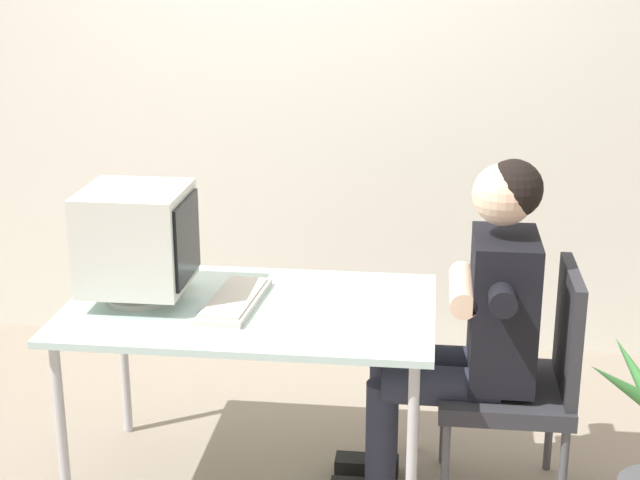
{
  "coord_description": "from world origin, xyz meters",
  "views": [
    {
      "loc": [
        0.62,
        -3.1,
        1.96
      ],
      "look_at": [
        0.25,
        0.0,
        0.96
      ],
      "focal_mm": 54.21,
      "sensor_mm": 36.0,
      "label": 1
    }
  ],
  "objects_px": {
    "crt_monitor": "(137,239)",
    "office_chair": "(525,375)",
    "desk": "(250,320)",
    "keyboard": "(235,300)",
    "person_seated": "(471,319)"
  },
  "relations": [
    {
      "from": "desk",
      "to": "crt_monitor",
      "type": "distance_m",
      "value": 0.49
    },
    {
      "from": "keyboard",
      "to": "office_chair",
      "type": "distance_m",
      "value": 1.05
    },
    {
      "from": "crt_monitor",
      "to": "office_chair",
      "type": "bearing_deg",
      "value": 1.24
    },
    {
      "from": "office_chair",
      "to": "person_seated",
      "type": "distance_m",
      "value": 0.28
    },
    {
      "from": "crt_monitor",
      "to": "office_chair",
      "type": "height_order",
      "value": "crt_monitor"
    },
    {
      "from": "desk",
      "to": "keyboard",
      "type": "bearing_deg",
      "value": 174.25
    },
    {
      "from": "crt_monitor",
      "to": "person_seated",
      "type": "bearing_deg",
      "value": 1.45
    },
    {
      "from": "person_seated",
      "to": "crt_monitor",
      "type": "bearing_deg",
      "value": -178.55
    },
    {
      "from": "keyboard",
      "to": "desk",
      "type": "bearing_deg",
      "value": -5.75
    },
    {
      "from": "crt_monitor",
      "to": "keyboard",
      "type": "height_order",
      "value": "crt_monitor"
    },
    {
      "from": "keyboard",
      "to": "person_seated",
      "type": "distance_m",
      "value": 0.83
    },
    {
      "from": "crt_monitor",
      "to": "office_chair",
      "type": "xyz_separation_m",
      "value": [
        1.36,
        0.03,
        -0.46
      ]
    },
    {
      "from": "desk",
      "to": "keyboard",
      "type": "distance_m",
      "value": 0.09
    },
    {
      "from": "crt_monitor",
      "to": "keyboard",
      "type": "relative_size",
      "value": 0.9
    },
    {
      "from": "desk",
      "to": "keyboard",
      "type": "height_order",
      "value": "keyboard"
    }
  ]
}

